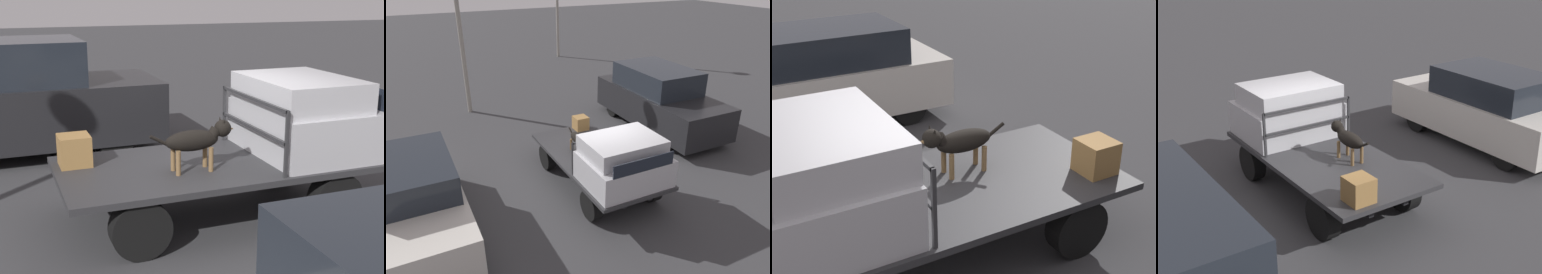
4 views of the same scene
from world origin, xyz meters
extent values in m
plane|color=#38383A|center=(0.00, 0.00, 0.00)|extent=(80.00, 80.00, 0.00)
cylinder|color=black|center=(1.28, 0.81, 0.35)|extent=(0.69, 0.24, 0.69)
cylinder|color=black|center=(1.28, -0.81, 0.35)|extent=(0.69, 0.24, 0.69)
cylinder|color=black|center=(-1.28, 0.81, 0.35)|extent=(0.69, 0.24, 0.69)
cylinder|color=black|center=(-1.28, -0.81, 0.35)|extent=(0.69, 0.24, 0.69)
cube|color=black|center=(0.00, 0.34, 0.58)|extent=(3.81, 0.10, 0.18)
cube|color=black|center=(0.00, -0.34, 0.58)|extent=(3.81, 0.10, 0.18)
cube|color=#2D2D30|center=(0.00, 0.00, 0.71)|extent=(4.14, 1.93, 0.08)
cube|color=#B7B7BC|center=(1.29, 0.00, 1.08)|extent=(1.46, 1.81, 0.64)
cube|color=#B7B7BC|center=(1.18, 0.00, 1.59)|extent=(1.24, 1.67, 0.39)
cube|color=black|center=(2.01, 0.00, 1.54)|extent=(0.02, 1.48, 0.30)
cube|color=#2D2D30|center=(0.49, 0.89, 1.16)|extent=(0.04, 0.04, 0.81)
cube|color=#2D2D30|center=(0.49, -0.89, 1.16)|extent=(0.04, 0.04, 0.81)
cube|color=#2D2D30|center=(0.49, 0.00, 1.55)|extent=(0.04, 1.77, 0.04)
cube|color=#2D2D30|center=(0.49, 0.00, 1.16)|extent=(0.04, 1.77, 0.04)
cylinder|color=brown|center=(-0.25, -0.17, 0.91)|extent=(0.06, 0.06, 0.31)
cylinder|color=brown|center=(-0.25, -0.36, 0.91)|extent=(0.06, 0.06, 0.31)
cylinder|color=brown|center=(-0.68, -0.17, 0.91)|extent=(0.06, 0.06, 0.31)
cylinder|color=brown|center=(-0.68, -0.36, 0.91)|extent=(0.06, 0.06, 0.31)
ellipsoid|color=black|center=(-0.46, -0.26, 1.14)|extent=(0.68, 0.26, 0.26)
sphere|color=brown|center=(-0.28, -0.26, 1.10)|extent=(0.12, 0.12, 0.12)
cylinder|color=black|center=(-0.17, -0.26, 1.21)|extent=(0.18, 0.14, 0.18)
sphere|color=black|center=(-0.06, -0.26, 1.26)|extent=(0.21, 0.21, 0.21)
cone|color=brown|center=(0.03, -0.26, 1.24)|extent=(0.12, 0.12, 0.12)
cone|color=black|center=(-0.07, -0.21, 1.35)|extent=(0.06, 0.08, 0.10)
cone|color=black|center=(-0.07, -0.32, 1.35)|extent=(0.06, 0.08, 0.10)
cylinder|color=black|center=(-0.86, -0.26, 1.17)|extent=(0.29, 0.04, 0.19)
cube|color=olive|center=(-1.78, 0.48, 0.95)|extent=(0.39, 0.39, 0.39)
cylinder|color=black|center=(-0.70, 4.67, 0.30)|extent=(0.60, 0.20, 0.60)
cylinder|color=black|center=(-0.70, 2.92, 0.30)|extent=(0.60, 0.20, 0.60)
cube|color=black|center=(-2.27, 3.80, 0.78)|extent=(5.08, 2.03, 1.06)
camera|label=1|loc=(-2.70, -6.10, 2.90)|focal=50.00mm
camera|label=2|loc=(7.35, -4.21, 5.28)|focal=35.00mm
camera|label=3|loc=(2.23, 4.50, 3.67)|focal=50.00mm
camera|label=4|loc=(-7.49, 4.58, 4.56)|focal=50.00mm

